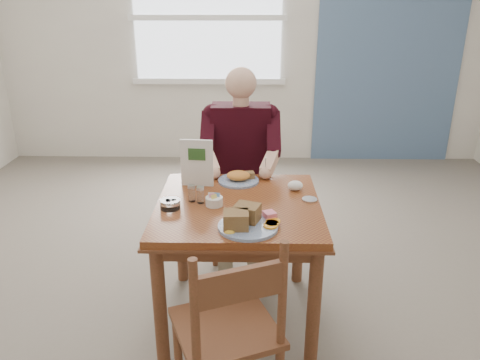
{
  "coord_description": "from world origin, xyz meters",
  "views": [
    {
      "loc": [
        0.06,
        -2.35,
        1.81
      ],
      "look_at": [
        0.01,
        0.0,
        0.89
      ],
      "focal_mm": 35.0,
      "sensor_mm": 36.0,
      "label": 1
    }
  ],
  "objects_px": {
    "diner": "(241,153)",
    "far_plate": "(239,178)",
    "near_plate": "(246,220)",
    "table": "(238,221)",
    "chair_near": "(229,332)",
    "chair_far": "(241,192)"
  },
  "relations": [
    {
      "from": "far_plate",
      "to": "near_plate",
      "type": "bearing_deg",
      "value": -85.68
    },
    {
      "from": "table",
      "to": "near_plate",
      "type": "relative_size",
      "value": 2.76
    },
    {
      "from": "table",
      "to": "far_plate",
      "type": "bearing_deg",
      "value": 90.35
    },
    {
      "from": "chair_far",
      "to": "far_plate",
      "type": "distance_m",
      "value": 0.56
    },
    {
      "from": "table",
      "to": "diner",
      "type": "xyz_separation_m",
      "value": [
        0.0,
        0.71,
        0.17
      ]
    },
    {
      "from": "chair_near",
      "to": "near_plate",
      "type": "xyz_separation_m",
      "value": [
        0.07,
        0.45,
        0.31
      ]
    },
    {
      "from": "table",
      "to": "diner",
      "type": "distance_m",
      "value": 0.73
    },
    {
      "from": "chair_far",
      "to": "diner",
      "type": "relative_size",
      "value": 0.69
    },
    {
      "from": "table",
      "to": "far_plate",
      "type": "height_order",
      "value": "far_plate"
    },
    {
      "from": "chair_near",
      "to": "diner",
      "type": "xyz_separation_m",
      "value": [
        0.02,
        1.44,
        0.33
      ]
    },
    {
      "from": "table",
      "to": "diner",
      "type": "height_order",
      "value": "diner"
    },
    {
      "from": "table",
      "to": "far_plate",
      "type": "xyz_separation_m",
      "value": [
        -0.0,
        0.32,
        0.14
      ]
    },
    {
      "from": "chair_near",
      "to": "diner",
      "type": "height_order",
      "value": "diner"
    },
    {
      "from": "chair_far",
      "to": "chair_near",
      "type": "bearing_deg",
      "value": -90.84
    },
    {
      "from": "diner",
      "to": "far_plate",
      "type": "height_order",
      "value": "diner"
    },
    {
      "from": "table",
      "to": "chair_near",
      "type": "relative_size",
      "value": 0.97
    },
    {
      "from": "chair_near",
      "to": "diner",
      "type": "bearing_deg",
      "value": 89.1
    },
    {
      "from": "near_plate",
      "to": "far_plate",
      "type": "xyz_separation_m",
      "value": [
        -0.05,
        0.61,
        -0.01
      ]
    },
    {
      "from": "near_plate",
      "to": "far_plate",
      "type": "relative_size",
      "value": 1.12
    },
    {
      "from": "chair_far",
      "to": "far_plate",
      "type": "bearing_deg",
      "value": -90.24
    },
    {
      "from": "far_plate",
      "to": "table",
      "type": "bearing_deg",
      "value": -89.65
    },
    {
      "from": "chair_near",
      "to": "chair_far",
      "type": "bearing_deg",
      "value": 89.16
    }
  ]
}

